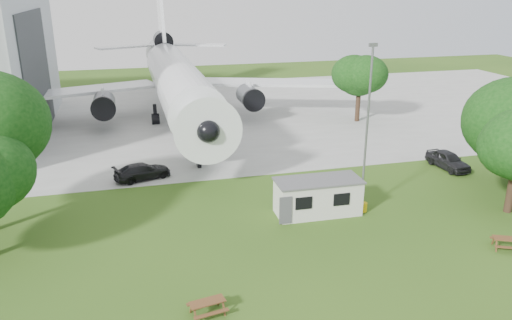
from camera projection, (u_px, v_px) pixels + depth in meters
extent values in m
plane|color=#456A20|center=(279.00, 269.00, 29.20)|extent=(160.00, 160.00, 0.00)
cube|color=#B7B7B2|center=(192.00, 115.00, 63.92)|extent=(120.00, 46.00, 0.03)
cube|color=#2D3033|center=(37.00, 75.00, 53.11)|extent=(0.16, 16.00, 12.96)
cylinder|color=white|center=(178.00, 82.00, 58.12)|extent=(5.40, 34.00, 5.40)
cone|color=white|center=(203.00, 123.00, 40.75)|extent=(5.40, 5.50, 5.40)
cone|color=white|center=(163.00, 53.00, 77.04)|extent=(4.86, 9.00, 4.86)
cube|color=white|center=(68.00, 92.00, 58.47)|extent=(21.36, 10.77, 0.36)
cube|color=white|center=(273.00, 82.00, 64.40)|extent=(21.36, 10.77, 0.36)
cube|color=white|center=(161.00, 15.00, 75.16)|extent=(0.46, 9.96, 12.17)
cylinder|color=#515459|center=(104.00, 105.00, 56.33)|extent=(2.50, 4.20, 2.50)
cylinder|color=#515459|center=(250.00, 97.00, 60.37)|extent=(2.50, 4.20, 2.50)
cylinder|color=#515459|center=(163.00, 40.00, 75.47)|extent=(2.60, 4.50, 2.60)
cylinder|color=black|center=(199.00, 155.00, 45.24)|extent=(0.36, 0.36, 2.40)
cylinder|color=black|center=(155.00, 114.00, 59.65)|extent=(0.44, 0.44, 2.40)
cylinder|color=black|center=(202.00, 111.00, 60.98)|extent=(0.44, 0.44, 2.40)
cube|color=silver|center=(318.00, 197.00, 35.98)|extent=(6.04, 2.61, 2.50)
cube|color=#59595B|center=(318.00, 180.00, 35.54)|extent=(6.25, 2.81, 0.12)
cylinder|color=gold|center=(364.00, 207.00, 36.53)|extent=(0.50, 0.50, 0.70)
cylinder|color=slate|center=(367.00, 132.00, 34.84)|extent=(0.16, 0.16, 12.00)
cylinder|color=#382619|center=(511.00, 193.00, 36.13)|extent=(0.56, 0.56, 2.99)
cylinder|color=#382619|center=(358.00, 109.00, 60.63)|extent=(0.56, 0.56, 3.10)
sphere|color=#245619|center=(360.00, 78.00, 59.39)|extent=(6.12, 6.12, 6.12)
imported|color=black|center=(448.00, 160.00, 45.06)|extent=(2.24, 4.78, 1.58)
imported|color=black|center=(142.00, 171.00, 42.55)|extent=(5.19, 3.36, 1.40)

